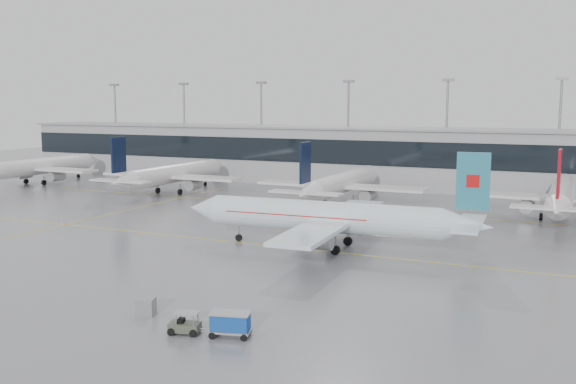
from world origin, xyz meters
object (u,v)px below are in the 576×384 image
at_px(baggage_tug, 185,326).
at_px(baggage_cart, 230,322).
at_px(air_canada_jet, 332,218).
at_px(gse_unit, 146,307).

height_order(baggage_tug, baggage_cart, baggage_cart).
relative_size(air_canada_jet, baggage_tug, 10.64).
xyz_separation_m(baggage_cart, gse_unit, (-8.84, 1.37, -0.39)).
height_order(baggage_cart, gse_unit, baggage_cart).
height_order(air_canada_jet, baggage_cart, air_canada_jet).
distance_m(air_canada_jet, baggage_tug, 31.65).
relative_size(baggage_tug, gse_unit, 2.51).
bearing_deg(gse_unit, air_canada_jet, 61.21).
bearing_deg(baggage_tug, baggage_cart, 0.00).
xyz_separation_m(baggage_tug, baggage_cart, (3.48, 0.92, 0.50)).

